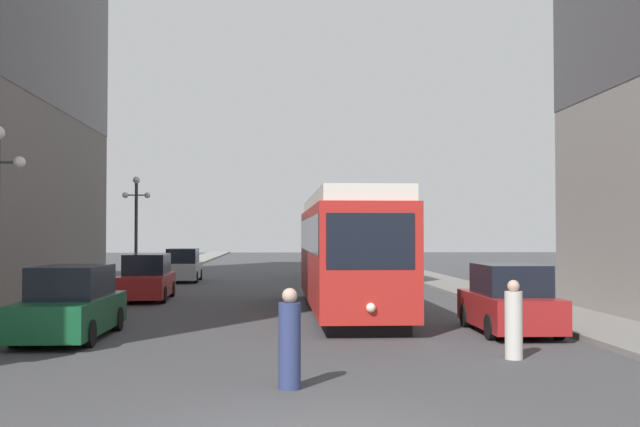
% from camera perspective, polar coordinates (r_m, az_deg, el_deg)
% --- Properties ---
extents(sidewalk_left, '(2.76, 120.00, 0.15)m').
position_cam_1_polar(sidewalk_left, '(50.67, -12.21, -4.39)').
color(sidewalk_left, gray).
rests_on(sidewalk_left, ground).
extents(sidewalk_right, '(2.76, 120.00, 0.15)m').
position_cam_1_polar(sidewalk_right, '(50.84, 6.74, -4.40)').
color(sidewalk_right, gray).
rests_on(sidewalk_right, ground).
extents(streetcar, '(2.69, 13.63, 3.89)m').
position_cam_1_polar(streetcar, '(25.73, 2.00, -2.69)').
color(streetcar, black).
rests_on(streetcar, ground).
extents(transit_bus, '(2.92, 11.58, 3.45)m').
position_cam_1_polar(transit_bus, '(44.26, 3.85, -2.41)').
color(transit_bus, black).
rests_on(transit_bus, ground).
extents(parked_car_left_near, '(2.00, 5.00, 1.82)m').
position_cam_1_polar(parked_car_left_near, '(31.42, -12.75, -4.74)').
color(parked_car_left_near, black).
rests_on(parked_car_left_near, ground).
extents(parked_car_left_mid, '(1.92, 4.95, 1.82)m').
position_cam_1_polar(parked_car_left_mid, '(20.37, -18.01, -6.45)').
color(parked_car_left_mid, black).
rests_on(parked_car_left_mid, ground).
extents(parked_car_right_far, '(1.93, 4.28, 1.82)m').
position_cam_1_polar(parked_car_right_far, '(21.00, 13.87, -6.34)').
color(parked_car_right_far, black).
rests_on(parked_car_right_far, ground).
extents(parked_car_left_far, '(1.97, 4.77, 1.82)m').
position_cam_1_polar(parked_car_left_far, '(43.16, -10.16, -3.87)').
color(parked_car_left_far, black).
rests_on(parked_car_left_far, ground).
extents(pedestrian_crossing_near, '(0.37, 0.37, 1.65)m').
position_cam_1_polar(pedestrian_crossing_near, '(16.70, 14.19, -7.84)').
color(pedestrian_crossing_near, beige).
rests_on(pedestrian_crossing_near, ground).
extents(pedestrian_crossing_far, '(0.38, 0.38, 1.70)m').
position_cam_1_polar(pedestrian_crossing_far, '(13.14, -2.27, -9.51)').
color(pedestrian_crossing_far, navy).
rests_on(pedestrian_crossing_far, ground).
extents(lamp_post_left_far, '(1.41, 0.36, 5.38)m').
position_cam_1_polar(lamp_post_left_far, '(39.76, -13.49, 0.05)').
color(lamp_post_left_far, '#333338').
rests_on(lamp_post_left_far, sidewalk_left).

